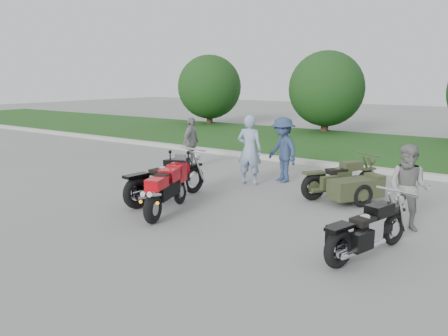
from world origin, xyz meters
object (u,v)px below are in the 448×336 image
Objects in this scene: sportbike_red at (166,188)px; person_stripe at (250,150)px; cruiser_sidecar at (348,185)px; cruiser_right at (366,232)px; person_denim at (283,150)px; person_grey at (409,188)px; person_back at (191,143)px; cruiser_left at (164,181)px.

person_stripe is (0.06, 3.10, 0.36)m from sportbike_red.
sportbike_red is at bearing 77.59° from person_stripe.
person_stripe reaches higher than cruiser_sidecar.
person_stripe is at bearing 70.56° from sportbike_red.
person_stripe is (-3.93, 3.01, 0.50)m from cruiser_right.
person_denim reaches higher than cruiser_sidecar.
person_grey is 1.01× the size of person_back.
sportbike_red is at bearing -71.17° from person_denim.
cruiser_left is 4.69m from cruiser_right.
person_back is (-5.23, 0.92, 0.39)m from cruiser_sidecar.
person_denim reaches higher than person_back.
person_grey is at bearing 151.11° from person_stripe.
cruiser_left is 1.53× the size of person_back.
person_stripe is 1.05× the size of person_denim.
sportbike_red is 0.93m from cruiser_left.
person_stripe is 4.37m from person_grey.
person_denim is at bearing 62.47° from sportbike_red.
cruiser_sidecar is 1.26× the size of person_grey.
cruiser_left is at bearing 117.48° from sportbike_red.
person_back is at bearing 125.65° from cruiser_left.
person_grey is (4.22, 1.78, 0.24)m from sportbike_red.
person_grey is (4.89, 1.13, 0.32)m from cruiser_left.
person_stripe is 0.94m from person_denim.
cruiser_left reaches higher than cruiser_right.
sportbike_red is 3.91m from person_denim.
cruiser_right is 4.98m from person_stripe.
person_stripe is at bearing 159.47° from cruiser_right.
cruiser_sidecar is 1.09× the size of person_stripe.
sportbike_red reaches higher than cruiser_sidecar.
person_back reaches higher than cruiser_left.
sportbike_red is at bearing -154.44° from person_grey.
cruiser_right is 1.28× the size of person_back.
cruiser_right is 1.27× the size of person_grey.
cruiser_sidecar is at bearing 29.34° from sportbike_red.
sportbike_red is 4.64m from person_back.
cruiser_left is at bearing -83.88° from person_denim.
cruiser_left is 1.31× the size of person_stripe.
person_back is (-2.51, 3.90, 0.23)m from sportbike_red.
sportbike_red is 1.21× the size of person_grey.
cruiser_right is (4.66, -0.56, -0.06)m from cruiser_left.
person_grey is at bearing 19.01° from cruiser_left.
cruiser_left is 4.11m from cruiser_sidecar.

